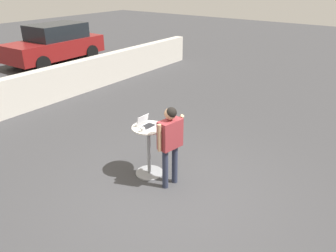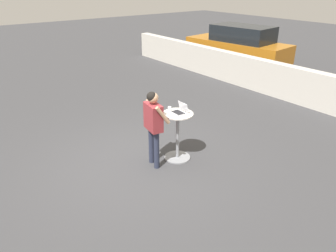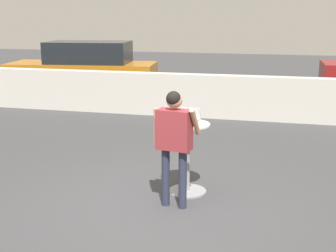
{
  "view_description": "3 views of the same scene",
  "coord_description": "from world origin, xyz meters",
  "px_view_note": "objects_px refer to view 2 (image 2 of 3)",
  "views": [
    {
      "loc": [
        -4.03,
        -2.89,
        3.65
      ],
      "look_at": [
        0.26,
        0.27,
        1.19
      ],
      "focal_mm": 35.0,
      "sensor_mm": 36.0,
      "label": 1
    },
    {
      "loc": [
        5.06,
        -3.12,
        3.55
      ],
      "look_at": [
        0.49,
        0.33,
        0.94
      ],
      "focal_mm": 35.0,
      "sensor_mm": 36.0,
      "label": 2
    },
    {
      "loc": [
        1.59,
        -5.59,
        2.57
      ],
      "look_at": [
        0.06,
        0.44,
        1.06
      ],
      "focal_mm": 50.0,
      "sensor_mm": 36.0,
      "label": 3
    }
  ],
  "objects_px": {
    "cafe_table": "(178,134)",
    "laptop": "(180,111)",
    "coffee_mug": "(170,109)",
    "parked_car_near_street": "(238,45)",
    "standing_person": "(153,120)"
  },
  "relations": [
    {
      "from": "cafe_table",
      "to": "laptop",
      "type": "bearing_deg",
      "value": 88.41
    },
    {
      "from": "coffee_mug",
      "to": "parked_car_near_street",
      "type": "xyz_separation_m",
      "value": [
        -4.63,
        7.3,
        -0.23
      ]
    },
    {
      "from": "laptop",
      "to": "standing_person",
      "type": "distance_m",
      "value": 0.62
    },
    {
      "from": "laptop",
      "to": "parked_car_near_street",
      "type": "distance_m",
      "value": 8.69
    },
    {
      "from": "cafe_table",
      "to": "coffee_mug",
      "type": "height_order",
      "value": "coffee_mug"
    },
    {
      "from": "standing_person",
      "to": "cafe_table",
      "type": "bearing_deg",
      "value": 83.27
    },
    {
      "from": "standing_person",
      "to": "parked_car_near_street",
      "type": "distance_m",
      "value": 9.17
    },
    {
      "from": "cafe_table",
      "to": "parked_car_near_street",
      "type": "bearing_deg",
      "value": 123.78
    },
    {
      "from": "coffee_mug",
      "to": "standing_person",
      "type": "height_order",
      "value": "standing_person"
    },
    {
      "from": "laptop",
      "to": "coffee_mug",
      "type": "bearing_deg",
      "value": -155.7
    },
    {
      "from": "laptop",
      "to": "standing_person",
      "type": "xyz_separation_m",
      "value": [
        -0.07,
        -0.61,
        -0.07
      ]
    },
    {
      "from": "laptop",
      "to": "standing_person",
      "type": "height_order",
      "value": "standing_person"
    },
    {
      "from": "parked_car_near_street",
      "to": "laptop",
      "type": "bearing_deg",
      "value": -56.02
    },
    {
      "from": "laptop",
      "to": "coffee_mug",
      "type": "xyz_separation_m",
      "value": [
        -0.22,
        -0.1,
        -0.0
      ]
    },
    {
      "from": "laptop",
      "to": "coffee_mug",
      "type": "relative_size",
      "value": 2.96
    }
  ]
}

